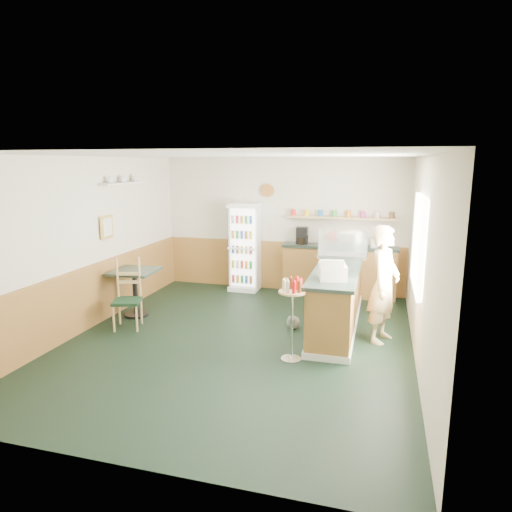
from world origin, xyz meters
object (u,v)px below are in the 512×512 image
(cash_register, at_px, (333,272))
(condiment_stand, at_px, (292,306))
(drinks_fridge, at_px, (245,247))
(display_case, at_px, (343,244))
(shopkeeper, at_px, (384,284))
(cafe_chair, at_px, (130,291))
(cafe_table, at_px, (135,284))

(cash_register, bearing_deg, condiment_stand, -141.84)
(cash_register, distance_m, condiment_stand, 0.81)
(drinks_fridge, bearing_deg, display_case, -26.79)
(shopkeeper, distance_m, cafe_chair, 3.95)
(shopkeeper, xyz_separation_m, condiment_stand, (-1.16, -1.02, -0.12))
(cash_register, relative_size, cafe_table, 0.47)
(drinks_fridge, distance_m, shopkeeper, 3.52)
(display_case, relative_size, shopkeeper, 0.47)
(shopkeeper, xyz_separation_m, cafe_chair, (-3.91, -0.45, -0.28))
(condiment_stand, bearing_deg, cash_register, 50.79)
(display_case, distance_m, cafe_table, 3.63)
(shopkeeper, relative_size, cafe_table, 2.13)
(drinks_fridge, distance_m, condiment_stand, 3.57)
(cash_register, distance_m, cafe_chair, 3.26)
(drinks_fridge, xyz_separation_m, display_case, (2.07, -1.05, 0.34))
(display_case, distance_m, condiment_stand, 2.24)
(drinks_fridge, relative_size, cash_register, 4.69)
(cash_register, relative_size, shopkeeper, 0.22)
(cash_register, bearing_deg, cafe_chair, 167.13)
(condiment_stand, bearing_deg, cafe_chair, 168.25)
(condiment_stand, xyz_separation_m, cafe_table, (-2.94, 1.06, -0.18))
(shopkeeper, relative_size, condiment_stand, 1.55)
(condiment_stand, bearing_deg, display_case, 77.92)
(display_case, distance_m, cafe_chair, 3.63)
(drinks_fridge, xyz_separation_m, shopkeeper, (2.77, -2.16, -0.03))
(drinks_fridge, height_order, condiment_stand, drinks_fridge)
(display_case, xyz_separation_m, cash_register, (0.00, -1.57, -0.13))
(shopkeeper, bearing_deg, cafe_table, 108.40)
(drinks_fridge, xyz_separation_m, cash_register, (2.07, -2.62, 0.22))
(shopkeeper, relative_size, cafe_chair, 1.55)
(cafe_table, distance_m, cafe_chair, 0.52)
(cash_register, height_order, cafe_table, cash_register)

